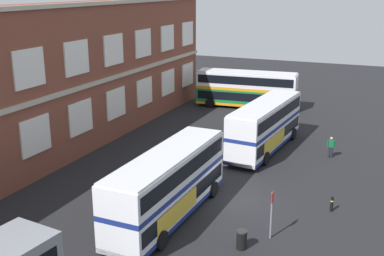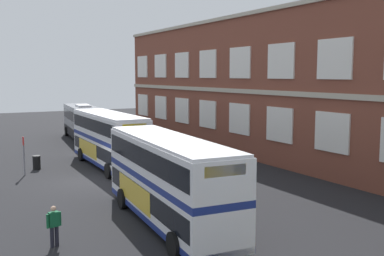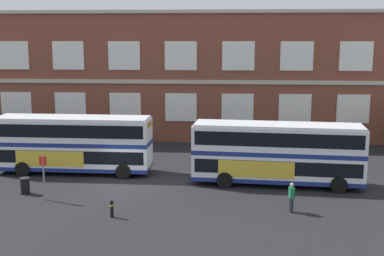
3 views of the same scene
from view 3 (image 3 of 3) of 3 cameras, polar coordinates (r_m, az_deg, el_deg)
name	(u,v)px [view 3 (image 3 of 3)]	position (r m, az deg, el deg)	size (l,w,h in m)	color
ground_plane	(125,177)	(35.10, -7.71, -5.63)	(120.00, 120.00, 0.00)	black
brick_terminal_building	(159,76)	(49.60, -3.85, 6.01)	(51.56, 8.19, 11.99)	brown
double_decker_near	(73,143)	(36.48, -13.41, -1.73)	(11.04, 3.01, 4.07)	silver
double_decker_middle	(277,153)	(33.12, 9.70, -2.81)	(11.17, 3.53, 4.07)	silver
waiting_passenger	(292,196)	(28.40, 11.32, -7.66)	(0.32, 0.64, 1.70)	black
bus_stand_flag	(44,174)	(30.94, -16.62, -5.03)	(0.44, 0.10, 2.70)	slate
station_litter_bin	(25,186)	(32.83, -18.57, -6.28)	(0.60, 0.60, 1.03)	black
safety_bollard_east	(112,209)	(27.59, -9.16, -9.10)	(0.19, 0.19, 0.95)	black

